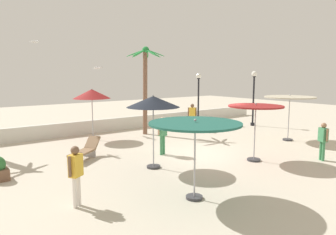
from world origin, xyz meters
The scene contains 17 objects.
ground_plane centered at (0.00, 0.00, 0.00)m, with size 56.00×56.00×0.00m, color beige.
boundary_wall centered at (0.00, 8.08, 0.40)m, with size 25.20×0.30×0.81m, color silver.
patio_umbrella_0 centered at (-2.89, -0.06, 2.53)m, with size 2.02×2.02×2.83m.
patio_umbrella_2 centered at (1.02, -1.77, 2.10)m, with size 2.23×2.23×2.43m.
patio_umbrella_3 centered at (-2.57, 6.29, 2.51)m, with size 2.03×2.03×2.83m.
patio_umbrella_4 centered at (5.81, -0.35, 2.24)m, with size 2.65×2.65×2.53m.
patio_umbrella_5 centered at (-3.66, -3.27, 2.11)m, with size 2.63×2.63×2.35m.
palm_tree_0 centered at (0.66, 5.92, 3.30)m, with size 2.32×2.33×5.20m.
lamp_post_0 centered at (8.33, 3.96, 2.42)m, with size 0.39×0.39×3.80m.
lamp_post_1 centered at (6.05, 7.12, 2.30)m, with size 0.38×0.38×3.66m.
lounge_chair_0 centered at (-4.52, 2.71, 0.39)m, with size 1.83×1.59×0.84m.
guest_0 centered at (3.32, -3.48, 0.96)m, with size 0.38×0.51×1.60m.
guest_1 centered at (3.58, 5.01, 1.06)m, with size 0.48×0.40×1.73m.
guest_2 centered at (-1.44, 1.33, 1.04)m, with size 0.55×0.30×1.71m.
guest_3 centered at (-6.58, -1.74, 1.03)m, with size 0.49×0.39×1.69m.
seagull_0 centered at (-1.32, 8.22, 3.97)m, with size 0.38×1.21×0.16m.
seagull_1 centered at (-5.19, 6.98, 5.20)m, with size 0.39×0.98×0.14m.
Camera 1 is at (-9.51, -9.72, 3.59)m, focal length 33.38 mm.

